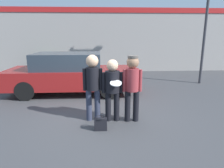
# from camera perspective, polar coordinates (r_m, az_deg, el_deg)

# --- Properties ---
(ground_plane) EXTENTS (56.00, 56.00, 0.00)m
(ground_plane) POSITION_cam_1_polar(r_m,az_deg,el_deg) (5.63, -2.34, -9.25)
(ground_plane) COLOR #3F3F42
(storefront_building) EXTENTS (24.00, 0.22, 3.82)m
(storefront_building) POSITION_cam_1_polar(r_m,az_deg,el_deg) (12.49, -2.97, 12.45)
(storefront_building) COLOR gray
(storefront_building) RESTS_ON ground
(person_left) EXTENTS (0.50, 0.33, 1.73)m
(person_left) POSITION_cam_1_polar(r_m,az_deg,el_deg) (5.12, -5.55, 0.50)
(person_left) COLOR #2D3347
(person_left) RESTS_ON ground
(person_middle_with_frisbee) EXTENTS (0.54, 0.59, 1.62)m
(person_middle_with_frisbee) POSITION_cam_1_polar(r_m,az_deg,el_deg) (5.08, 0.12, -0.35)
(person_middle_with_frisbee) COLOR black
(person_middle_with_frisbee) RESTS_ON ground
(person_right) EXTENTS (0.49, 0.32, 1.71)m
(person_right) POSITION_cam_1_polar(r_m,az_deg,el_deg) (5.06, 5.82, 0.34)
(person_right) COLOR black
(person_right) RESTS_ON ground
(parked_car_near) EXTENTS (4.72, 1.92, 1.56)m
(parked_car_near) POSITION_cam_1_polar(r_m,az_deg,el_deg) (7.86, -11.86, 3.02)
(parked_car_near) COLOR maroon
(parked_car_near) RESTS_ON ground
(shrub) EXTENTS (1.02, 1.02, 1.02)m
(shrub) POSITION_cam_1_polar(r_m,az_deg,el_deg) (12.41, -19.65, 5.05)
(shrub) COLOR #285B2D
(shrub) RESTS_ON ground
(handbag) EXTENTS (0.30, 0.23, 0.33)m
(handbag) POSITION_cam_1_polar(r_m,az_deg,el_deg) (4.82, -3.27, -11.25)
(handbag) COLOR black
(handbag) RESTS_ON ground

